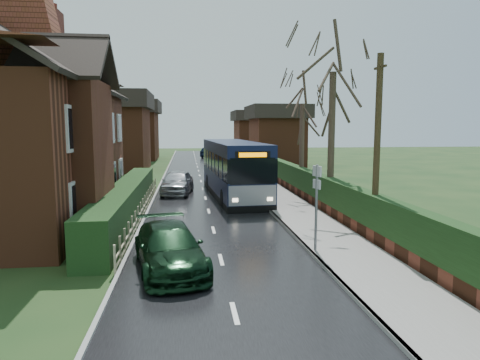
{
  "coord_description": "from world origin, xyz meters",
  "views": [
    {
      "loc": [
        -1.02,
        -15.3,
        4.28
      ],
      "look_at": [
        1.39,
        4.31,
        1.8
      ],
      "focal_mm": 32.0,
      "sensor_mm": 36.0,
      "label": 1
    }
  ],
  "objects": [
    {
      "name": "right_wall_hedge",
      "position": [
        5.8,
        10.0,
        1.02
      ],
      "size": [
        0.6,
        50.0,
        1.8
      ],
      "color": "brown",
      "rests_on": "ground"
    },
    {
      "name": "picket_fence",
      "position": [
        -3.15,
        5.0,
        0.45
      ],
      "size": [
        0.1,
        16.0,
        0.9
      ],
      "primitive_type": null,
      "color": "tan",
      "rests_on": "ground"
    },
    {
      "name": "pavement",
      "position": [
        4.25,
        10.0,
        0.07
      ],
      "size": [
        2.5,
        100.0,
        0.14
      ],
      "primitive_type": "cube",
      "color": "slate",
      "rests_on": "ground"
    },
    {
      "name": "bus_stop_sign",
      "position": [
        3.2,
        -1.76,
        2.0
      ],
      "size": [
        0.18,
        0.46,
        3.04
      ],
      "rotation": [
        0.0,
        0.0,
        0.26
      ],
      "color": "slate",
      "rests_on": "ground"
    },
    {
      "name": "ground",
      "position": [
        0.0,
        0.0,
        0.0
      ],
      "size": [
        140.0,
        140.0,
        0.0
      ],
      "primitive_type": "plane",
      "color": "#33471E",
      "rests_on": "ground"
    },
    {
      "name": "kerb_left",
      "position": [
        -3.05,
        10.0,
        0.05
      ],
      "size": [
        0.12,
        100.0,
        0.1
      ],
      "primitive_type": "cube",
      "color": "gray",
      "rests_on": "ground"
    },
    {
      "name": "tree_house_side",
      "position": [
        -9.71,
        13.98,
        6.81
      ],
      "size": [
        4.01,
        4.01,
        9.12
      ],
      "color": "#352A1F",
      "rests_on": "ground"
    },
    {
      "name": "front_hedge",
      "position": [
        -3.9,
        5.0,
        0.8
      ],
      "size": [
        1.2,
        16.0,
        1.6
      ],
      "primitive_type": "cube",
      "color": "black",
      "rests_on": "ground"
    },
    {
      "name": "tree_right_near",
      "position": [
        6.0,
        5.03,
        7.35
      ],
      "size": [
        4.56,
        4.56,
        9.84
      ],
      "color": "#372C20",
      "rests_on": "ground"
    },
    {
      "name": "road",
      "position": [
        0.0,
        10.0,
        0.01
      ],
      "size": [
        6.0,
        100.0,
        0.02
      ],
      "primitive_type": "cube",
      "color": "black",
      "rests_on": "ground"
    },
    {
      "name": "kerb_right",
      "position": [
        3.05,
        10.0,
        0.07
      ],
      "size": [
        0.12,
        100.0,
        0.14
      ],
      "primitive_type": "cube",
      "color": "gray",
      "rests_on": "ground"
    },
    {
      "name": "bus",
      "position": [
        1.78,
        10.7,
        1.67
      ],
      "size": [
        3.24,
        11.2,
        3.36
      ],
      "rotation": [
        0.0,
        0.0,
        0.06
      ],
      "color": "black",
      "rests_on": "ground"
    },
    {
      "name": "telegraph_pole",
      "position": [
        5.8,
        -0.53,
        3.47
      ],
      "size": [
        0.23,
        0.88,
        6.85
      ],
      "rotation": [
        0.0,
        0.0,
        0.01
      ],
      "color": "#2E2414",
      "rests_on": "ground"
    },
    {
      "name": "car_green",
      "position": [
        -1.6,
        -2.69,
        0.67
      ],
      "size": [
        2.65,
        4.84,
        1.33
      ],
      "primitive_type": "imported",
      "rotation": [
        0.0,
        0.0,
        0.18
      ],
      "color": "black",
      "rests_on": "ground"
    },
    {
      "name": "car_silver",
      "position": [
        -1.68,
        12.0,
        0.75
      ],
      "size": [
        2.29,
        4.59,
        1.5
      ],
      "primitive_type": "imported",
      "rotation": [
        0.0,
        0.0,
        -0.12
      ],
      "color": "#B9BABE",
      "rests_on": "ground"
    },
    {
      "name": "brick_house",
      "position": [
        -8.73,
        4.78,
        4.38
      ],
      "size": [
        9.3,
        14.6,
        10.3
      ],
      "color": "brown",
      "rests_on": "ground"
    },
    {
      "name": "tree_right_far",
      "position": [
        6.0,
        10.5,
        6.05
      ],
      "size": [
        4.19,
        4.19,
        8.1
      ],
      "color": "#3D2D24",
      "rests_on": "ground"
    },
    {
      "name": "car_distant",
      "position": [
        2.0,
        43.86,
        0.7
      ],
      "size": [
        2.76,
        4.48,
        1.39
      ],
      "primitive_type": "imported",
      "rotation": [
        0.0,
        0.0,
        2.81
      ],
      "color": "black",
      "rests_on": "ground"
    }
  ]
}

